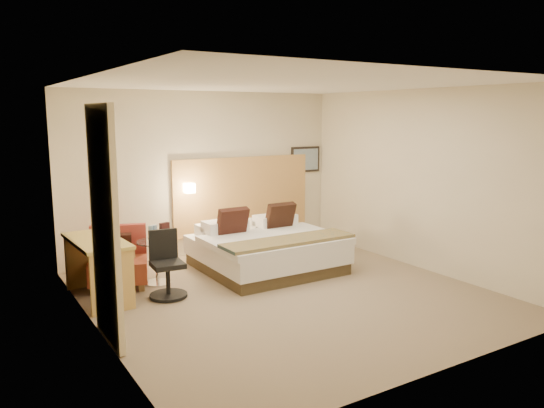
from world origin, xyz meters
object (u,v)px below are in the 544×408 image
lounge_chair (119,262)px  side_table (157,260)px  bed (266,249)px  desk_chair (167,270)px  desk (99,252)px

lounge_chair → side_table: (0.47, -0.22, 0.02)m
bed → lounge_chair: bearing=169.4°
bed → desk_chair: bearing=-166.7°
desk → bed: bearing=0.8°
desk → desk_chair: 0.88m
bed → desk: size_ratio=1.56×
side_table → desk: 0.89m
side_table → desk_chair: size_ratio=0.80×
lounge_chair → side_table: bearing=-25.2°
bed → desk: 2.49m
lounge_chair → side_table: size_ratio=1.36×
desk → desk_chair: (0.75, -0.37, -0.26)m
desk → desk_chair: bearing=-26.5°
lounge_chair → desk: (-0.35, -0.43, 0.29)m
side_table → desk: size_ratio=0.54×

